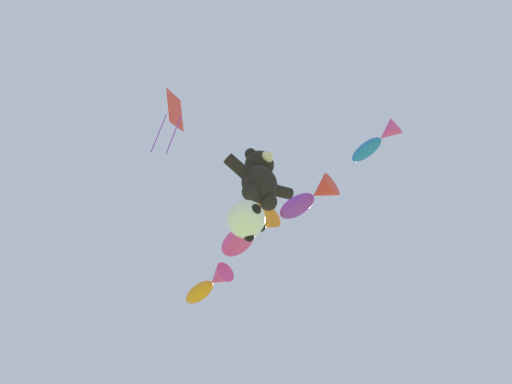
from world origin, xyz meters
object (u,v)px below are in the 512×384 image
(soccer_ball_kite, at_px, (246,219))
(diamond_kite, at_px, (174,114))
(teddy_bear_kite, at_px, (260,178))
(fish_kite_tangerine, at_px, (209,285))
(fish_kite_cobalt, at_px, (377,141))
(fish_kite_magenta, at_px, (249,232))
(fish_kite_violet, at_px, (309,198))

(soccer_ball_kite, height_order, diamond_kite, diamond_kite)
(teddy_bear_kite, height_order, soccer_ball_kite, teddy_bear_kite)
(diamond_kite, bearing_deg, fish_kite_tangerine, 48.83)
(fish_kite_cobalt, bearing_deg, soccer_ball_kite, 156.87)
(fish_kite_tangerine, relative_size, diamond_kite, 0.69)
(teddy_bear_kite, xyz_separation_m, soccer_ball_kite, (-0.35, -0.05, -1.70))
(fish_kite_magenta, bearing_deg, fish_kite_tangerine, 93.41)
(teddy_bear_kite, bearing_deg, fish_kite_cobalt, -26.17)
(fish_kite_cobalt, bearing_deg, diamond_kite, 149.26)
(teddy_bear_kite, relative_size, soccer_ball_kite, 2.32)
(fish_kite_violet, xyz_separation_m, fish_kite_magenta, (-0.72, 2.43, 0.16))
(fish_kite_violet, relative_size, fish_kite_magenta, 0.86)
(fish_kite_violet, height_order, diamond_kite, diamond_kite)
(soccer_ball_kite, xyz_separation_m, fish_kite_violet, (3.31, 1.43, 4.68))
(teddy_bear_kite, bearing_deg, fish_kite_tangerine, 71.15)
(soccer_ball_kite, bearing_deg, fish_kite_tangerine, 68.46)
(fish_kite_cobalt, height_order, fish_kite_magenta, fish_kite_magenta)
(teddy_bear_kite, xyz_separation_m, diamond_kite, (-1.98, 1.49, 3.46))
(diamond_kite, bearing_deg, teddy_bear_kite, -36.92)
(fish_kite_cobalt, xyz_separation_m, fish_kite_violet, (-0.04, 2.86, 0.42))
(fish_kite_violet, relative_size, fish_kite_tangerine, 0.95)
(fish_kite_tangerine, distance_m, diamond_kite, 6.31)
(fish_kite_cobalt, distance_m, fish_kite_violet, 2.89)
(teddy_bear_kite, distance_m, fish_kite_magenta, 5.42)
(fish_kite_magenta, distance_m, fish_kite_tangerine, 2.49)
(teddy_bear_kite, height_order, fish_kite_tangerine, fish_kite_tangerine)
(fish_kite_cobalt, bearing_deg, fish_kite_violet, 90.88)
(fish_kite_magenta, bearing_deg, soccer_ball_kite, -123.88)
(fish_kite_tangerine, bearing_deg, diamond_kite, -131.17)
(fish_kite_cobalt, relative_size, fish_kite_magenta, 0.63)
(soccer_ball_kite, bearing_deg, fish_kite_cobalt, -23.13)
(soccer_ball_kite, height_order, fish_kite_magenta, fish_kite_magenta)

